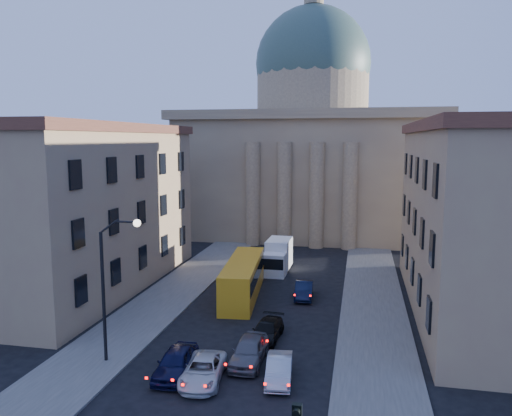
{
  "coord_description": "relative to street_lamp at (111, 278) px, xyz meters",
  "views": [
    {
      "loc": [
        7.23,
        -18.03,
        13.36
      ],
      "look_at": [
        -0.3,
        17.68,
        8.3
      ],
      "focal_mm": 35.0,
      "sensor_mm": 36.0,
      "label": 1
    }
  ],
  "objects": [
    {
      "name": "car_right_mid",
      "position": [
        8.32,
        5.31,
        -4.66
      ],
      "size": [
        2.01,
        4.43,
        1.26
      ],
      "primitive_type": "imported",
      "rotation": [
        0.0,
        0.0,
        -0.06
      ],
      "color": "black",
      "rests_on": "ground"
    },
    {
      "name": "building_left",
      "position": [
        -10.03,
        14.0,
        2.14
      ],
      "size": [
        11.6,
        26.6,
        14.7
      ],
      "color": "tan",
      "rests_on": "ground"
    },
    {
      "name": "box_truck",
      "position": [
        6.17,
        22.78,
        -3.8
      ],
      "size": [
        2.32,
        5.74,
        3.14
      ],
      "rotation": [
        0.0,
        0.0,
        -0.01
      ],
      "color": "white",
      "rests_on": "ground"
    },
    {
      "name": "car_right_far",
      "position": [
        7.93,
        1.68,
        -4.51
      ],
      "size": [
        1.85,
        4.58,
        1.56
      ],
      "primitive_type": "imported",
      "rotation": [
        0.0,
        0.0,
        0.0
      ],
      "color": "#535359",
      "rests_on": "ground"
    },
    {
      "name": "car_left_near",
      "position": [
        4.19,
        -0.67,
        -4.52
      ],
      "size": [
        2.02,
        4.58,
        1.53
      ],
      "primitive_type": "imported",
      "rotation": [
        0.0,
        0.0,
        0.05
      ],
      "color": "black",
      "rests_on": "ground"
    },
    {
      "name": "car_left_mid",
      "position": [
        5.94,
        -1.06,
        -4.65
      ],
      "size": [
        2.57,
        4.78,
        1.28
      ],
      "primitive_type": "imported",
      "rotation": [
        0.0,
        0.0,
        0.1
      ],
      "color": "silver",
      "rests_on": "ground"
    },
    {
      "name": "sidewalk_left",
      "position": [
        -1.53,
        10.0,
        -5.21
      ],
      "size": [
        5.0,
        60.0,
        0.15
      ],
      "primitive_type": "cube",
      "color": "#55534E",
      "rests_on": "ground"
    },
    {
      "name": "street_lamp",
      "position": [
        0.0,
        0.0,
        0.0
      ],
      "size": [
        2.62,
        0.44,
        8.83
      ],
      "color": "black",
      "rests_on": "ground"
    },
    {
      "name": "building_right",
      "position": [
        23.97,
        14.0,
        2.14
      ],
      "size": [
        11.6,
        26.6,
        14.7
      ],
      "color": "tan",
      "rests_on": "ground"
    },
    {
      "name": "sidewalk_right",
      "position": [
        15.47,
        10.0,
        -5.21
      ],
      "size": [
        5.0,
        60.0,
        0.15
      ],
      "primitive_type": "cube",
      "color": "#55534E",
      "rests_on": "ground"
    },
    {
      "name": "church",
      "position": [
        6.97,
        47.47,
        6.59
      ],
      "size": [
        68.02,
        28.76,
        36.6
      ],
      "color": "#80684F",
      "rests_on": "ground"
    },
    {
      "name": "car_right_distant",
      "position": [
        9.75,
        14.75,
        -4.6
      ],
      "size": [
        1.71,
        4.26,
        1.38
      ],
      "primitive_type": "imported",
      "rotation": [
        0.0,
        0.0,
        0.06
      ],
      "color": "black",
      "rests_on": "ground"
    },
    {
      "name": "city_bus",
      "position": [
        4.61,
        14.07,
        -3.61
      ],
      "size": [
        3.59,
        11.24,
        3.11
      ],
      "rotation": [
        0.0,
        0.0,
        0.1
      ],
      "color": "#F0A51A",
      "rests_on": "ground"
    },
    {
      "name": "car_right_near",
      "position": [
        10.05,
        -0.1,
        -4.63
      ],
      "size": [
        1.8,
        4.09,
        1.31
      ],
      "primitive_type": "imported",
      "rotation": [
        0.0,
        0.0,
        0.11
      ],
      "color": "#A3A7AB",
      "rests_on": "ground"
    }
  ]
}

